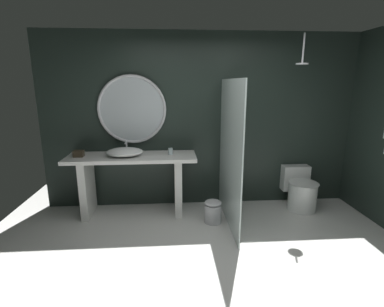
{
  "coord_description": "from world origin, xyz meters",
  "views": [
    {
      "loc": [
        -0.48,
        -2.43,
        1.88
      ],
      "look_at": [
        -0.25,
        0.72,
        1.1
      ],
      "focal_mm": 26.81,
      "sensor_mm": 36.0,
      "label": 1
    }
  ],
  "objects_px": {
    "round_wall_mirror": "(132,110)",
    "waste_bin": "(213,211)",
    "toilet": "(300,190)",
    "vessel_sink": "(125,152)",
    "tissue_box": "(79,154)",
    "rain_shower_head": "(303,59)",
    "tumbler_cup": "(170,151)"
  },
  "relations": [
    {
      "from": "vessel_sink",
      "to": "tissue_box",
      "type": "height_order",
      "value": "vessel_sink"
    },
    {
      "from": "vessel_sink",
      "to": "toilet",
      "type": "height_order",
      "value": "vessel_sink"
    },
    {
      "from": "rain_shower_head",
      "to": "toilet",
      "type": "relative_size",
      "value": 0.61
    },
    {
      "from": "vessel_sink",
      "to": "toilet",
      "type": "xyz_separation_m",
      "value": [
        2.61,
        0.03,
        -0.65
      ]
    },
    {
      "from": "rain_shower_head",
      "to": "toilet",
      "type": "bearing_deg",
      "value": 39.01
    },
    {
      "from": "round_wall_mirror",
      "to": "waste_bin",
      "type": "bearing_deg",
      "value": -30.07
    },
    {
      "from": "vessel_sink",
      "to": "round_wall_mirror",
      "type": "relative_size",
      "value": 0.51
    },
    {
      "from": "vessel_sink",
      "to": "waste_bin",
      "type": "relative_size",
      "value": 1.59
    },
    {
      "from": "toilet",
      "to": "vessel_sink",
      "type": "bearing_deg",
      "value": -179.34
    },
    {
      "from": "vessel_sink",
      "to": "waste_bin",
      "type": "distance_m",
      "value": 1.48
    },
    {
      "from": "toilet",
      "to": "rain_shower_head",
      "type": "bearing_deg",
      "value": -140.99
    },
    {
      "from": "tissue_box",
      "to": "waste_bin",
      "type": "bearing_deg",
      "value": -11.2
    },
    {
      "from": "tumbler_cup",
      "to": "round_wall_mirror",
      "type": "height_order",
      "value": "round_wall_mirror"
    },
    {
      "from": "round_wall_mirror",
      "to": "waste_bin",
      "type": "relative_size",
      "value": 3.09
    },
    {
      "from": "tissue_box",
      "to": "rain_shower_head",
      "type": "xyz_separation_m",
      "value": [
        3.02,
        -0.15,
        1.25
      ]
    },
    {
      "from": "waste_bin",
      "to": "rain_shower_head",
      "type": "bearing_deg",
      "value": 10.27
    },
    {
      "from": "vessel_sink",
      "to": "waste_bin",
      "type": "bearing_deg",
      "value": -16.75
    },
    {
      "from": "vessel_sink",
      "to": "tumbler_cup",
      "type": "relative_size",
      "value": 5.48
    },
    {
      "from": "vessel_sink",
      "to": "waste_bin",
      "type": "xyz_separation_m",
      "value": [
        1.21,
        -0.36,
        -0.77
      ]
    },
    {
      "from": "vessel_sink",
      "to": "tissue_box",
      "type": "bearing_deg",
      "value": 179.95
    },
    {
      "from": "vessel_sink",
      "to": "round_wall_mirror",
      "type": "height_order",
      "value": "round_wall_mirror"
    },
    {
      "from": "tumbler_cup",
      "to": "tissue_box",
      "type": "relative_size",
      "value": 0.7
    },
    {
      "from": "vessel_sink",
      "to": "toilet",
      "type": "relative_size",
      "value": 0.79
    },
    {
      "from": "rain_shower_head",
      "to": "tissue_box",
      "type": "bearing_deg",
      "value": 177.12
    },
    {
      "from": "tissue_box",
      "to": "round_wall_mirror",
      "type": "bearing_deg",
      "value": 21.25
    },
    {
      "from": "tumbler_cup",
      "to": "rain_shower_head",
      "type": "height_order",
      "value": "rain_shower_head"
    },
    {
      "from": "round_wall_mirror",
      "to": "toilet",
      "type": "relative_size",
      "value": 1.55
    },
    {
      "from": "rain_shower_head",
      "to": "vessel_sink",
      "type": "bearing_deg",
      "value": 176.38
    },
    {
      "from": "round_wall_mirror",
      "to": "toilet",
      "type": "height_order",
      "value": "round_wall_mirror"
    },
    {
      "from": "vessel_sink",
      "to": "tumbler_cup",
      "type": "distance_m",
      "value": 0.64
    },
    {
      "from": "vessel_sink",
      "to": "round_wall_mirror",
      "type": "bearing_deg",
      "value": 71.84
    },
    {
      "from": "vessel_sink",
      "to": "rain_shower_head",
      "type": "bearing_deg",
      "value": -3.62
    }
  ]
}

